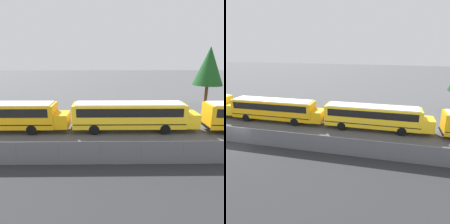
% 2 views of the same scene
% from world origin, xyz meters
% --- Properties ---
extents(ground_plane, '(200.00, 200.00, 0.00)m').
position_xyz_m(ground_plane, '(0.00, 0.00, 0.00)').
color(ground_plane, '#4C4C4F').
extents(fence, '(107.23, 0.07, 1.83)m').
position_xyz_m(fence, '(-0.00, -0.00, 0.93)').
color(fence, '#9EA0A5').
rests_on(fence, ground_plane).
extents(school_bus_3, '(13.13, 2.56, 3.07)m').
position_xyz_m(school_bus_3, '(0.24, 7.36, 1.85)').
color(school_bus_3, '#EDA80F').
rests_on(school_bus_3, ground_plane).
extents(school_bus_4, '(13.13, 2.56, 3.07)m').
position_xyz_m(school_bus_4, '(13.76, 7.36, 1.85)').
color(school_bus_4, yellow).
rests_on(school_bus_4, ground_plane).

